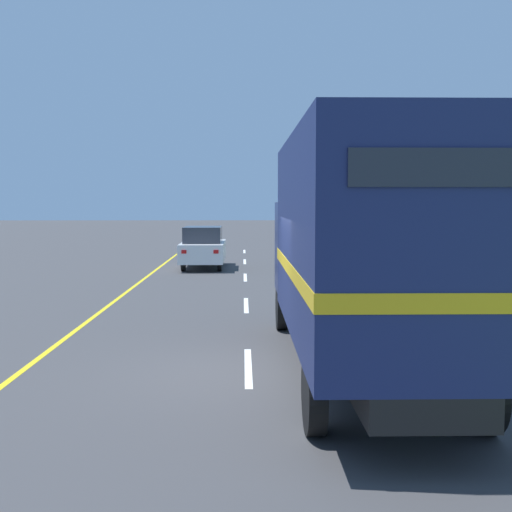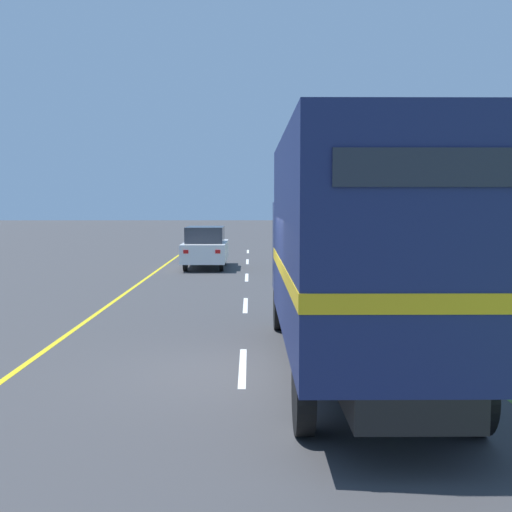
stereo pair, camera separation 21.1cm
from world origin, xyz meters
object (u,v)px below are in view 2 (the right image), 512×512
lead_car_white (206,247)px  delineator_post (442,308)px  roadside_tree_far (498,193)px  horse_trailer_truck (356,247)px  highway_sign (484,247)px

lead_car_white → delineator_post: (6.02, -13.78, -0.40)m
lead_car_white → roadside_tree_far: bearing=17.0°
horse_trailer_truck → lead_car_white: (-3.55, 17.46, -1.14)m
horse_trailer_truck → roadside_tree_far: roadside_tree_far is taller
highway_sign → roadside_tree_far: bearing=67.9°
roadside_tree_far → delineator_post: (-8.12, -18.12, -2.77)m
delineator_post → roadside_tree_far: bearing=65.9°
horse_trailer_truck → roadside_tree_far: (10.60, 21.80, 1.22)m
lead_car_white → highway_sign: size_ratio=1.67×
horse_trailer_truck → highway_sign: 7.35m
horse_trailer_truck → delineator_post: (2.48, 3.68, -1.54)m
lead_car_white → roadside_tree_far: size_ratio=0.84×
horse_trailer_truck → highway_sign: horse_trailer_truck is taller
delineator_post → horse_trailer_truck: bearing=-123.9°
lead_car_white → highway_sign: bearing=-55.9°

